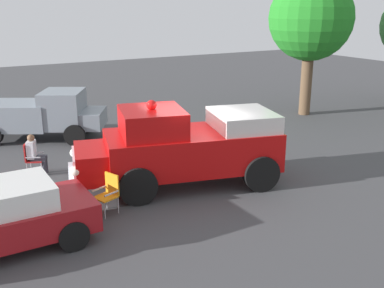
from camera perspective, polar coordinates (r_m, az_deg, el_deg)
The scene contains 7 objects.
ground_plane at distance 13.83m, azimuth 0.18°, elevation -4.61°, with size 60.00×60.00×0.00m, color #424244.
vintage_fire_truck at distance 13.15m, azimuth -0.98°, elevation -0.23°, with size 3.66×6.30×2.59m.
parked_pickup at distance 18.76m, azimuth -18.30°, elevation 3.54°, with size 3.91×5.07×1.90m.
lawn_chair_near_truck at distance 15.02m, azimuth -19.39°, elevation -1.43°, with size 0.66×0.66×1.02m.
lawn_chair_by_car at distance 11.81m, azimuth -10.32°, elevation -5.74°, with size 0.64×0.64×1.02m.
spectator_seated at distance 14.95m, azimuth -18.95°, elevation -1.03°, with size 0.57×0.64×1.29m.
oak_tree_right at distance 22.18m, azimuth 14.57°, elevation 14.82°, with size 3.84×3.84×6.39m.
Camera 1 is at (-11.12, 6.42, 5.13)m, focal length 42.86 mm.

